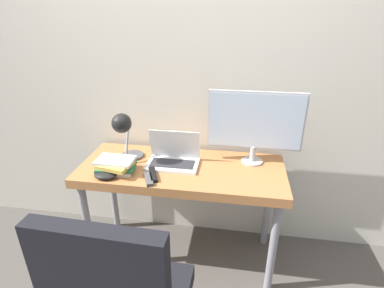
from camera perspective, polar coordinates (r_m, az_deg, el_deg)
ground_plane at (r=2.24m, az=-3.14°, el=-25.00°), size 12.00×12.00×0.00m
wall_back at (r=2.11m, az=-0.41°, el=13.47°), size 8.00×0.05×2.60m
desk at (r=2.01m, az=-1.95°, el=-6.30°), size 1.34×0.56×0.75m
laptop at (r=1.98m, az=-3.60°, el=-2.63°), size 0.34×0.21×0.22m
monitor at (r=1.96m, az=12.00°, el=3.91°), size 0.61×0.14×0.48m
desk_lamp at (r=1.95m, az=-12.88°, el=2.72°), size 0.15×0.27×0.36m
book_stack at (r=1.95m, az=-14.35°, el=-4.03°), size 0.26×0.20×0.09m
tv_remote at (r=1.88m, az=-7.45°, el=-5.76°), size 0.10×0.18×0.02m
media_remote at (r=1.83m, az=-8.25°, el=-6.65°), size 0.10×0.15×0.02m
game_controller at (r=1.91m, az=-16.17°, el=-5.69°), size 0.14×0.10×0.04m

